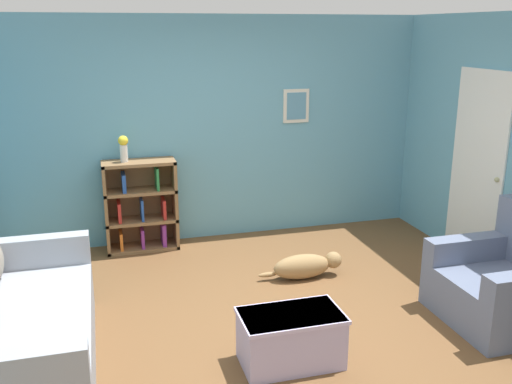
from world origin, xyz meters
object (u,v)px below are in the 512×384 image
recliner_chair (508,284)px  coffee_table (291,337)px  dog (305,266)px  vase (123,147)px  couch (17,336)px  bookshelf (141,206)px

recliner_chair → coffee_table: (-2.01, -0.14, -0.11)m
dog → vase: vase is taller
dog → recliner_chair: bearing=-42.8°
recliner_chair → dog: 1.88m
couch → vase: vase is taller
vase → couch: bearing=-112.0°
recliner_chair → vase: 4.05m
dog → couch: bearing=-158.3°
bookshelf → dog: bearing=-40.5°
couch → bookshelf: bookshelf is taller
bookshelf → couch: bearing=-114.9°
bookshelf → vase: 0.71m
coffee_table → dog: coffee_table is taller
recliner_chair → vase: (-3.03, 2.54, 0.86)m
bookshelf → recliner_chair: (2.88, -2.56, -0.16)m
bookshelf → coffee_table: size_ratio=1.34×
recliner_chair → dog: recliner_chair is taller
bookshelf → dog: bookshelf is taller
bookshelf → dog: size_ratio=1.18×
recliner_chair → dog: bearing=137.2°
recliner_chair → dog: (-1.37, 1.27, -0.20)m
couch → coffee_table: (1.95, -0.38, -0.10)m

